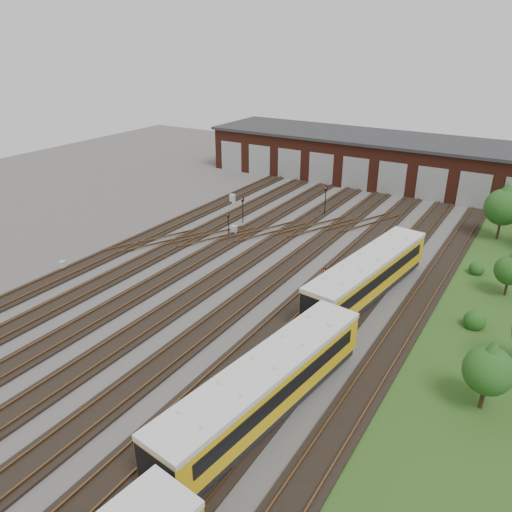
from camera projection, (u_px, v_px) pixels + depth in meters
The scene contains 19 objects.
ground at pixel (221, 297), 40.29m from camera, with size 120.00×120.00×0.00m, color #474542.
track_network at pixel (224, 292), 40.78m from camera, with size 30.40×70.00×0.33m.
maintenance_shed at pixel (385, 160), 70.05m from camera, with size 51.00×12.50×6.35m.
grass_verge at pixel (494, 305), 38.97m from camera, with size 8.00×55.00×0.05m, color #264717.
metro_train at pixel (266, 387), 27.00m from camera, with size 4.73×47.68×3.19m.
signal_mast_0 at pixel (228, 222), 51.45m from camera, with size 0.23×0.22×2.59m.
signal_mast_1 at pixel (243, 206), 55.15m from camera, with size 0.29×0.28×2.98m.
signal_mast_2 at pixel (326, 197), 57.35m from camera, with size 0.28×0.27×3.51m.
signal_mast_3 at pixel (324, 280), 39.15m from camera, with size 0.27×0.25×2.76m.
relay_cabinet_0 at pixel (63, 266), 44.68m from camera, with size 0.51×0.43×0.85m, color #B2B5B7.
relay_cabinet_1 at pixel (232, 199), 62.35m from camera, with size 0.65×0.54×1.08m, color #B2B5B7.
relay_cabinet_2 at pixel (234, 230), 52.58m from camera, with size 0.56×0.47×0.94m, color #B2B5B7.
relay_cabinet_3 at pixel (396, 250), 47.62m from camera, with size 0.65×0.54×1.09m, color #B2B5B7.
relay_cabinet_4 at pixel (368, 264), 44.85m from camera, with size 0.59×0.49×0.99m, color #B2B5B7.
tree_0 at pixel (504, 203), 49.86m from camera, with size 3.70×3.70×6.13m.
tree_1 at pixel (511, 267), 39.42m from camera, with size 2.42×2.42×4.02m.
tree_3 at pixel (490, 366), 27.15m from camera, with size 2.76×2.76×4.57m.
bush_0 at pixel (475, 318), 35.78m from camera, with size 1.55×1.55×1.55m, color #1A4413.
bush_1 at pixel (477, 267), 43.85m from camera, with size 1.32×1.32×1.32m, color #1A4413.
Camera 1 is at (20.93, -28.69, 19.50)m, focal length 35.00 mm.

